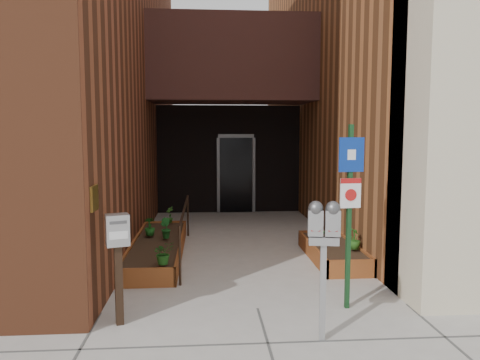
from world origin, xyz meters
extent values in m
plane|color=#9E9991|center=(0.00, 0.00, 0.00)|extent=(80.00, 80.00, 0.00)
cube|color=#9C582D|center=(6.00, 7.15, 5.00)|extent=(8.00, 13.70, 10.00)
cube|color=beige|center=(2.55, 0.20, 2.20)|extent=(1.10, 1.20, 4.40)
cube|color=#311915|center=(0.00, 6.00, 4.00)|extent=(4.20, 2.00, 2.00)
cube|color=black|center=(0.00, 7.40, 1.50)|extent=(4.00, 0.30, 3.00)
cube|color=black|center=(0.20, 7.22, 1.05)|extent=(0.90, 0.06, 2.10)
cube|color=#B79338|center=(-1.99, -0.20, 1.50)|extent=(0.04, 0.30, 0.30)
cube|color=brown|center=(-1.55, 0.92, 0.15)|extent=(0.90, 0.04, 0.30)
cube|color=brown|center=(-1.55, 4.48, 0.15)|extent=(0.90, 0.04, 0.30)
cube|color=brown|center=(-1.98, 2.70, 0.15)|extent=(0.04, 3.60, 0.30)
cube|color=brown|center=(-1.12, 2.70, 0.15)|extent=(0.04, 3.60, 0.30)
cube|color=black|center=(-1.55, 2.70, 0.13)|extent=(0.82, 3.52, 0.26)
cube|color=brown|center=(1.60, 1.12, 0.15)|extent=(0.80, 0.04, 0.30)
cube|color=brown|center=(1.60, 3.28, 0.15)|extent=(0.80, 0.04, 0.30)
cube|color=brown|center=(1.22, 2.20, 0.15)|extent=(0.04, 2.20, 0.30)
cube|color=brown|center=(1.98, 2.20, 0.15)|extent=(0.04, 2.20, 0.30)
cube|color=black|center=(1.60, 2.20, 0.13)|extent=(0.72, 2.12, 0.26)
cylinder|color=black|center=(-1.05, 1.00, 0.45)|extent=(0.04, 0.04, 0.90)
cylinder|color=black|center=(-1.05, 4.30, 0.45)|extent=(0.04, 0.04, 0.90)
cylinder|color=black|center=(-1.05, 2.65, 0.88)|extent=(0.04, 3.30, 0.04)
cube|color=#98989A|center=(0.61, -0.96, 0.54)|extent=(0.07, 0.07, 1.08)
cube|color=#98989A|center=(0.61, -0.96, 1.12)|extent=(0.34, 0.18, 0.09)
cube|color=#98989A|center=(0.52, -0.94, 1.31)|extent=(0.18, 0.13, 0.28)
sphere|color=#59595B|center=(0.52, -0.94, 1.47)|extent=(0.16, 0.16, 0.16)
cube|color=white|center=(0.51, -1.00, 1.33)|extent=(0.10, 0.02, 0.05)
cube|color=#B21414|center=(0.51, -1.00, 1.25)|extent=(0.10, 0.02, 0.03)
cube|color=#98989A|center=(0.70, -0.97, 1.31)|extent=(0.18, 0.13, 0.28)
sphere|color=#59595B|center=(0.70, -0.97, 1.47)|extent=(0.16, 0.16, 0.16)
cube|color=white|center=(0.69, -1.03, 1.33)|extent=(0.10, 0.02, 0.05)
cube|color=#B21414|center=(0.69, -1.03, 1.25)|extent=(0.10, 0.02, 0.03)
cube|color=#163E1D|center=(1.16, -0.06, 1.19)|extent=(0.06, 0.06, 2.38)
cube|color=navy|center=(1.17, -0.09, 2.00)|extent=(0.33, 0.05, 0.43)
cube|color=white|center=(1.17, -0.09, 2.00)|extent=(0.11, 0.02, 0.13)
cube|color=white|center=(1.17, -0.09, 1.51)|extent=(0.27, 0.04, 0.38)
cube|color=#B21414|center=(1.17, -0.09, 1.67)|extent=(0.27, 0.04, 0.06)
cylinder|color=#B21414|center=(1.17, -0.10, 1.49)|extent=(0.15, 0.03, 0.15)
cube|color=black|center=(-1.69, -0.36, 0.48)|extent=(0.11, 0.11, 0.97)
cube|color=#B3B2B5|center=(-1.69, -0.36, 1.15)|extent=(0.31, 0.27, 0.37)
cube|color=#59595B|center=(-1.66, -0.46, 1.25)|extent=(0.19, 0.07, 0.04)
cube|color=white|center=(-1.66, -0.46, 1.10)|extent=(0.20, 0.07, 0.09)
imported|color=#1E5317|center=(-1.30, 1.10, 0.47)|extent=(0.42, 0.42, 0.35)
imported|color=#16501B|center=(-1.42, 2.82, 0.49)|extent=(0.30, 0.30, 0.38)
imported|color=#195819|center=(-1.73, 3.06, 0.48)|extent=(0.22, 0.22, 0.35)
imported|color=#29611B|center=(-1.44, 4.30, 0.48)|extent=(0.26, 0.26, 0.35)
imported|color=#285C1A|center=(1.85, 1.77, 0.48)|extent=(0.24, 0.24, 0.36)
imported|color=#1C631F|center=(1.35, 1.99, 0.46)|extent=(0.24, 0.24, 0.32)
imported|color=#21611B|center=(1.85, 3.10, 0.46)|extent=(0.34, 0.34, 0.32)
camera|label=1|loc=(-0.66, -5.82, 2.30)|focal=35.00mm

